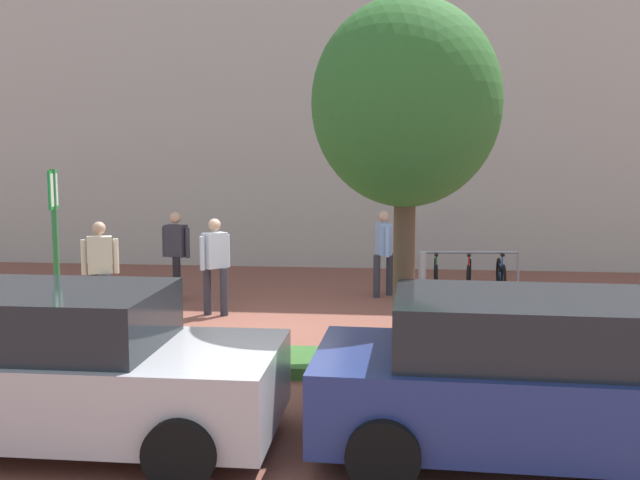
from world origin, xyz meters
The scene contains 14 objects.
ground_plane centered at (0.00, 0.00, 0.00)m, with size 60.00×60.00×0.00m, color brown.
building_facade centered at (0.00, 7.40, 5.00)m, with size 28.00×1.20×10.00m, color #B2ADA3.
planter_strip centered at (-0.69, -1.75, 0.08)m, with size 7.00×1.10×0.16m, color #336028.
tree_sidewalk centered at (2.22, -1.70, 3.46)m, with size 2.40×2.40×4.81m.
parking_sign_post centered at (-2.49, -1.75, 1.72)m, with size 0.09×0.36×2.64m.
bike_at_sign centered at (-2.41, -1.66, 0.35)m, with size 1.63×0.59×0.86m.
bike_rack_cluster centered at (3.64, 4.16, 0.35)m, with size 2.10×1.68×0.83m.
bollard_steel centered at (2.65, 3.35, 0.45)m, with size 0.16×0.16×0.90m, color #ADADB2.
person_suited_navy centered at (-2.15, 2.54, 0.98)m, with size 0.59×0.43×1.72m.
person_shirt_white centered at (-1.05, 1.26, 0.98)m, with size 0.45×0.47×1.72m.
person_shirt_blue centered at (-2.83, 0.50, 0.98)m, with size 0.57×0.39×1.72m.
person_casual_tan centered at (1.87, 3.27, 0.98)m, with size 0.39×0.58×1.72m.
car_silver_sedan centered at (-1.20, -4.44, 0.76)m, with size 4.31×2.04×1.54m.
car_navy_sedan centered at (3.47, -4.32, 0.76)m, with size 4.36×2.14×1.54m.
Camera 1 is at (2.11, -11.03, 2.85)m, focal length 40.54 mm.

